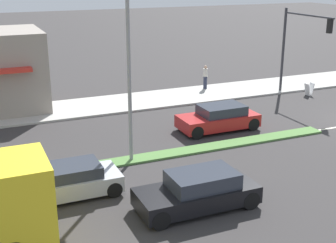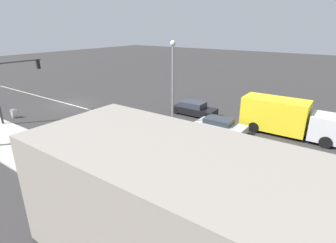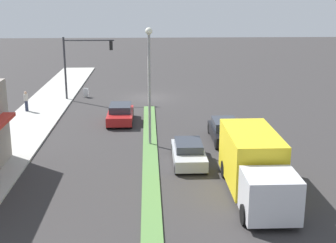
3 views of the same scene
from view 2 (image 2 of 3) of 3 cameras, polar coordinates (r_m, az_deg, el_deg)
The scene contains 11 objects.
ground_plane at distance 20.66m, azimuth 9.43°, elevation -4.43°, with size 160.00×160.00×0.00m, color #333030.
sidewalk_right at distance 13.85m, azimuth -6.18°, elevation -17.46°, with size 4.00×73.00×0.12m, color #B2AFA8.
lane_marking_center at distance 32.21m, azimuth -20.60°, elevation 3.52°, with size 0.16×60.00×0.01m, color beige.
building_corner_store at distance 9.89m, azimuth -0.92°, elevation -17.47°, with size 5.79×10.05×4.64m.
traffic_signal_main at distance 27.88m, azimuth -31.05°, elevation 7.78°, with size 4.59×0.34×5.60m.
street_lamp at distance 21.00m, azimuth 1.06°, elevation 9.92°, with size 0.44×0.44×7.37m.
warning_aframe_sign at distance 29.74m, azimuth -30.51°, elevation 1.52°, with size 0.45×0.53×0.84m.
delivery_truck at distance 23.48m, azimuth 24.24°, elevation 0.88°, with size 2.44×7.50×2.87m.
sedan_silver at distance 22.41m, azimuth 11.32°, elevation -0.93°, with size 1.81×4.16×1.23m.
hatchback_red at distance 24.13m, azimuth -13.22°, elevation 0.59°, with size 1.89×4.22×1.34m.
suv_black at distance 26.51m, azimuth 5.72°, elevation 2.80°, with size 1.85×4.34×1.36m.
Camera 2 is at (17.08, 25.97, 8.47)m, focal length 28.00 mm.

